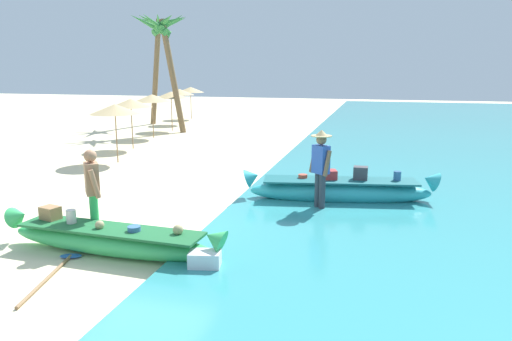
# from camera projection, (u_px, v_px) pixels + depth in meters

# --- Properties ---
(ground_plane) EXTENTS (80.00, 80.00, 0.00)m
(ground_plane) POSITION_uv_depth(u_px,v_px,m) (137.00, 226.00, 9.55)
(ground_plane) COLOR beige
(boat_green_foreground) EXTENTS (4.15, 0.86, 0.72)m
(boat_green_foreground) POSITION_uv_depth(u_px,v_px,m) (110.00, 239.00, 8.04)
(boat_green_foreground) COLOR #38B760
(boat_green_foreground) RESTS_ON ground
(boat_cyan_midground) EXTENTS (4.44, 1.43, 0.86)m
(boat_cyan_midground) POSITION_uv_depth(u_px,v_px,m) (340.00, 190.00, 11.04)
(boat_cyan_midground) COLOR #33B2BC
(boat_cyan_midground) RESTS_ON ground
(person_vendor_hatted) EXTENTS (0.54, 0.52, 1.79)m
(person_vendor_hatted) POSITION_uv_depth(u_px,v_px,m) (321.00, 165.00, 10.26)
(person_vendor_hatted) COLOR #333842
(person_vendor_hatted) RESTS_ON ground
(person_tourist_customer) EXTENTS (0.49, 0.55, 1.69)m
(person_tourist_customer) POSITION_uv_depth(u_px,v_px,m) (93.00, 191.00, 8.46)
(person_tourist_customer) COLOR green
(person_tourist_customer) RESTS_ON ground
(parasol_row_0) EXTENTS (1.60, 1.60, 1.91)m
(parasol_row_0) POSITION_uv_depth(u_px,v_px,m) (115.00, 109.00, 15.54)
(parasol_row_0) COLOR #8E6B47
(parasol_row_0) RESTS_ON ground
(parasol_row_1) EXTENTS (1.60, 1.60, 1.91)m
(parasol_row_1) POSITION_uv_depth(u_px,v_px,m) (131.00, 103.00, 18.19)
(parasol_row_1) COLOR #8E6B47
(parasol_row_1) RESTS_ON ground
(parasol_row_2) EXTENTS (1.60, 1.60, 1.91)m
(parasol_row_2) POSITION_uv_depth(u_px,v_px,m) (152.00, 98.00, 21.05)
(parasol_row_2) COLOR #8E6B47
(parasol_row_2) RESTS_ON ground
(parasol_row_3) EXTENTS (1.60, 1.60, 1.91)m
(parasol_row_3) POSITION_uv_depth(u_px,v_px,m) (171.00, 95.00, 23.47)
(parasol_row_3) COLOR #8E6B47
(parasol_row_3) RESTS_ON ground
(parasol_row_4) EXTENTS (1.60, 1.60, 1.91)m
(parasol_row_4) POSITION_uv_depth(u_px,v_px,m) (179.00, 92.00, 26.17)
(parasol_row_4) COLOR #8E6B47
(parasol_row_4) RESTS_ON ground
(parasol_row_5) EXTENTS (1.60, 1.60, 1.91)m
(parasol_row_5) POSITION_uv_depth(u_px,v_px,m) (191.00, 90.00, 28.83)
(parasol_row_5) COLOR #8E6B47
(parasol_row_5) RESTS_ON ground
(palm_tree_tall_inland) EXTENTS (2.92, 2.92, 5.89)m
(palm_tree_tall_inland) POSITION_uv_depth(u_px,v_px,m) (159.00, 35.00, 25.48)
(palm_tree_tall_inland) COLOR brown
(palm_tree_tall_inland) RESTS_ON ground
(palm_tree_leaning_seaward) EXTENTS (2.63, 2.36, 5.59)m
(palm_tree_leaning_seaward) POSITION_uv_depth(u_px,v_px,m) (164.00, 35.00, 22.43)
(palm_tree_leaning_seaward) COLOR brown
(palm_tree_leaning_seaward) RESTS_ON ground
(cooler_box) EXTENTS (0.53, 0.41, 0.33)m
(cooler_box) POSITION_uv_depth(u_px,v_px,m) (205.00, 262.00, 7.35)
(cooler_box) COLOR silver
(cooler_box) RESTS_ON ground
(paddle) EXTENTS (0.62, 1.86, 0.05)m
(paddle) POSITION_uv_depth(u_px,v_px,m) (55.00, 271.00, 7.37)
(paddle) COLOR #8E6B47
(paddle) RESTS_ON ground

